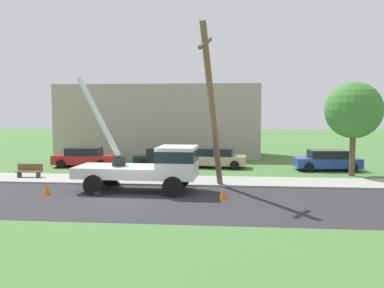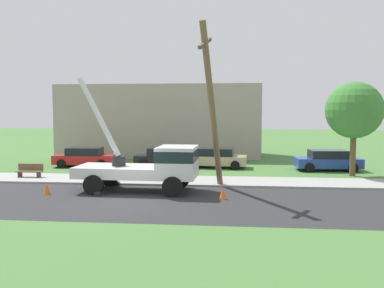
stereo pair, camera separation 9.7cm
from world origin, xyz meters
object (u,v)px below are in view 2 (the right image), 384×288
parked_sedan_black (165,157)px  roadside_tree_near (354,110)px  traffic_cone_ahead (223,193)px  park_bench (30,171)px  parked_sedan_blue (328,160)px  utility_truck (153,164)px  traffic_cone_behind (47,189)px  parked_sedan_red (85,157)px  leaning_utility_pole (212,107)px  parked_sedan_tan (216,158)px

parked_sedan_black → roadside_tree_near: 13.31m
traffic_cone_ahead → roadside_tree_near: roadside_tree_near is taller
parked_sedan_black → roadside_tree_near: roadside_tree_near is taller
park_bench → parked_sedan_blue: bearing=15.8°
utility_truck → parked_sedan_black: utility_truck is taller
traffic_cone_behind → parked_sedan_black: (4.25, 10.47, 0.43)m
parked_sedan_red → roadside_tree_near: (18.49, -2.55, 3.44)m
traffic_cone_behind → park_bench: size_ratio=0.35×
traffic_cone_ahead → parked_sedan_black: parked_sedan_black is taller
leaning_utility_pole → traffic_cone_behind: bearing=-168.3°
utility_truck → parked_sedan_red: bearing=127.8°
park_bench → parked_sedan_tan: bearing=28.4°
traffic_cone_ahead → roadside_tree_near: (8.00, 7.77, 3.88)m
traffic_cone_ahead → park_bench: 12.82m
leaning_utility_pole → parked_sedan_black: size_ratio=1.93×
utility_truck → traffic_cone_ahead: 4.09m
traffic_cone_ahead → parked_sedan_tan: size_ratio=0.12×
park_bench → traffic_cone_ahead: bearing=-21.6°
parked_sedan_tan → park_bench: size_ratio=2.83×
roadside_tree_near → parked_sedan_tan: bearing=161.3°
traffic_cone_ahead → roadside_tree_near: 11.80m
traffic_cone_ahead → leaning_utility_pole: bearing=108.2°
leaning_utility_pole → roadside_tree_near: leaning_utility_pole is taller
leaning_utility_pole → roadside_tree_near: 10.42m
traffic_cone_behind → parked_sedan_blue: bearing=32.0°
roadside_tree_near → parked_sedan_black: bearing=166.7°
parked_sedan_red → parked_sedan_black: 6.00m
traffic_cone_ahead → traffic_cone_behind: 8.76m
parked_sedan_black → park_bench: size_ratio=2.75×
leaning_utility_pole → traffic_cone_ahead: leaning_utility_pole is taller
utility_truck → park_bench: bearing=158.6°
traffic_cone_behind → parked_sedan_blue: 18.55m
parked_sedan_red → parked_sedan_tan: same height
utility_truck → traffic_cone_behind: (-5.12, -1.23, -1.13)m
parked_sedan_tan → parked_sedan_blue: 7.79m
traffic_cone_behind → parked_sedan_red: 10.22m
parked_sedan_black → park_bench: 9.53m
parked_sedan_red → roadside_tree_near: roadside_tree_near is taller
traffic_cone_behind → parked_sedan_red: bearing=99.8°
parked_sedan_red → parked_sedan_blue: bearing=-0.8°
parked_sedan_black → parked_sedan_tan: 3.72m
traffic_cone_ahead → parked_sedan_tan: bearing=94.3°
traffic_cone_behind → park_bench: (-3.16, 4.47, 0.18)m
leaning_utility_pole → parked_sedan_tan: (-0.16, 8.81, -3.63)m
parked_sedan_blue → parked_sedan_black: bearing=176.8°
traffic_cone_behind → park_bench: 5.48m
parked_sedan_black → park_bench: (-7.41, -5.99, -0.25)m
utility_truck → roadside_tree_near: 13.51m
parked_sedan_black → utility_truck: bearing=-84.6°
utility_truck → parked_sedan_red: utility_truck is taller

